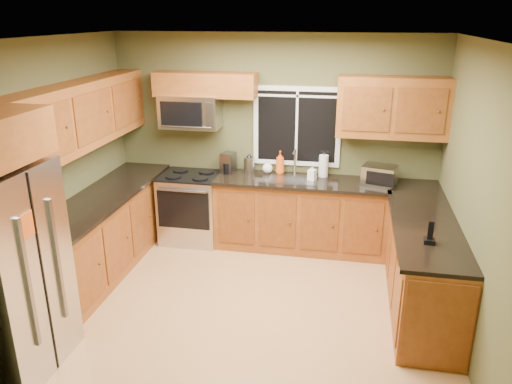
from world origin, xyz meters
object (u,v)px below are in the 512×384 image
(refrigerator, at_px, (4,273))
(coffee_maker, at_px, (228,163))
(toaster_oven, at_px, (380,175))
(range, at_px, (191,207))
(microwave, at_px, (190,111))
(soap_bottle_c, at_px, (267,166))
(soap_bottle_a, at_px, (280,162))
(paper_towel_roll, at_px, (323,166))
(cordless_phone, at_px, (430,237))
(kettle, at_px, (249,164))
(soap_bottle_b, at_px, (312,172))

(refrigerator, bearing_deg, coffee_maker, 68.15)
(toaster_oven, bearing_deg, range, 179.91)
(range, bearing_deg, microwave, 90.02)
(soap_bottle_c, bearing_deg, soap_bottle_a, -0.61)
(range, relative_size, soap_bottle_c, 5.43)
(refrigerator, distance_m, range, 2.89)
(soap_bottle_a, distance_m, soap_bottle_c, 0.18)
(paper_towel_roll, xyz_separation_m, cordless_phone, (1.08, -1.81, -0.08))
(coffee_maker, distance_m, kettle, 0.28)
(coffee_maker, xyz_separation_m, paper_towel_roll, (1.24, 0.06, 0.02))
(soap_bottle_a, height_order, soap_bottle_c, soap_bottle_a)
(coffee_maker, height_order, soap_bottle_c, coffee_maker)
(microwave, height_order, paper_towel_roll, microwave)
(soap_bottle_b, bearing_deg, cordless_phone, -53.41)
(range, height_order, microwave, microwave)
(microwave, relative_size, soap_bottle_a, 2.53)
(paper_towel_roll, bearing_deg, soap_bottle_a, 178.14)
(refrigerator, xyz_separation_m, kettle, (1.45, 2.95, 0.16))
(soap_bottle_b, relative_size, cordless_phone, 0.93)
(kettle, height_order, soap_bottle_b, kettle)
(microwave, distance_m, soap_bottle_a, 1.32)
(kettle, xyz_separation_m, cordless_phone, (2.04, -1.78, -0.05))
(microwave, height_order, soap_bottle_b, microwave)
(paper_towel_roll, xyz_separation_m, soap_bottle_c, (-0.73, 0.02, -0.05))
(refrigerator, xyz_separation_m, microwave, (0.69, 2.91, 0.83))
(refrigerator, height_order, paper_towel_roll, refrigerator)
(toaster_oven, xyz_separation_m, kettle, (-1.65, 0.18, -0.00))
(refrigerator, height_order, cordless_phone, refrigerator)
(range, xyz_separation_m, microwave, (-0.00, 0.14, 1.26))
(paper_towel_roll, distance_m, soap_bottle_a, 0.56)
(cordless_phone, bearing_deg, kettle, 138.95)
(coffee_maker, bearing_deg, soap_bottle_a, 6.97)
(refrigerator, xyz_separation_m, paper_towel_roll, (2.41, 2.98, 0.18))
(microwave, relative_size, kettle, 2.95)
(range, height_order, paper_towel_roll, paper_towel_roll)
(kettle, bearing_deg, microwave, -176.65)
(soap_bottle_b, bearing_deg, refrigerator, -129.14)
(coffee_maker, relative_size, soap_bottle_c, 1.53)
(toaster_oven, relative_size, cordless_phone, 2.10)
(cordless_phone, bearing_deg, soap_bottle_b, 126.59)
(coffee_maker, relative_size, kettle, 1.03)
(microwave, xyz_separation_m, paper_towel_roll, (1.72, 0.07, -0.65))
(soap_bottle_a, bearing_deg, microwave, -175.42)
(range, height_order, soap_bottle_b, soap_bottle_b)
(kettle, height_order, soap_bottle_a, soap_bottle_a)
(kettle, distance_m, soap_bottle_b, 0.85)
(coffee_maker, height_order, soap_bottle_a, soap_bottle_a)
(microwave, distance_m, soap_bottle_c, 1.22)
(kettle, bearing_deg, soap_bottle_a, 6.91)
(soap_bottle_c, xyz_separation_m, cordless_phone, (1.81, -1.83, -0.02))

